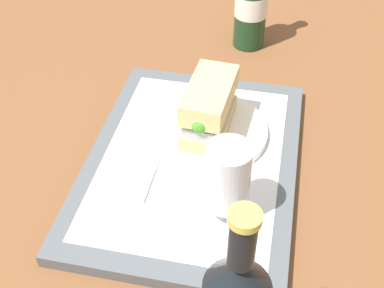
# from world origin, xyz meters

# --- Properties ---
(ground_plane) EXTENTS (3.00, 3.00, 0.00)m
(ground_plane) POSITION_xyz_m (0.00, 0.00, 0.00)
(ground_plane) COLOR brown
(tray) EXTENTS (0.44, 0.32, 0.02)m
(tray) POSITION_xyz_m (0.00, 0.00, 0.01)
(tray) COLOR #4C5156
(tray) RESTS_ON ground_plane
(placemat) EXTENTS (0.38, 0.27, 0.00)m
(placemat) POSITION_xyz_m (0.00, 0.00, 0.02)
(placemat) COLOR silver
(placemat) RESTS_ON tray
(plate) EXTENTS (0.19, 0.19, 0.01)m
(plate) POSITION_xyz_m (-0.06, 0.02, 0.03)
(plate) COLOR silver
(plate) RESTS_ON placemat
(sandwich) EXTENTS (0.14, 0.07, 0.08)m
(sandwich) POSITION_xyz_m (-0.06, 0.01, 0.08)
(sandwich) COLOR tan
(sandwich) RESTS_ON plate
(beer_glass) EXTENTS (0.06, 0.06, 0.12)m
(beer_glass) POSITION_xyz_m (0.10, 0.07, 0.09)
(beer_glass) COLOR silver
(beer_glass) RESTS_ON placemat
(napkin_folded) EXTENTS (0.09, 0.07, 0.01)m
(napkin_folded) POSITION_xyz_m (0.06, -0.08, 0.02)
(napkin_folded) COLOR white
(napkin_folded) RESTS_ON placemat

